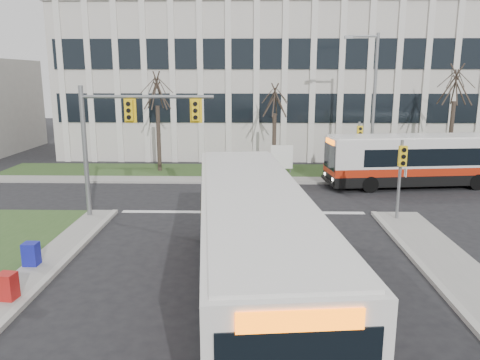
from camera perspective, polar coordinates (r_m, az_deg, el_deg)
name	(u,v)px	position (r m, az deg, el deg)	size (l,w,h in m)	color
ground	(238,285)	(15.54, -0.21, -12.65)	(120.00, 120.00, 0.00)	black
sidewalk_cross	(323,181)	(30.32, 10.06, -0.07)	(44.00, 1.60, 0.14)	#9E9B93
building_lawn	(317,172)	(33.03, 9.35, 0.98)	(44.00, 5.00, 0.12)	#324E21
office_building	(301,82)	(44.29, 7.48, 11.71)	(40.00, 16.00, 12.00)	beige
mast_arm_signal	(120,129)	(22.17, -14.46, 6.08)	(6.11, 0.38, 6.20)	slate
signal_pole_near	(401,169)	(22.41, 19.03, 1.31)	(0.34, 0.39, 3.80)	slate
signal_pole_far	(359,142)	(30.50, 14.28, 4.45)	(0.34, 0.39, 3.80)	slate
streetlight	(371,99)	(31.23, 15.73, 9.52)	(2.15, 0.25, 9.20)	slate
directory_sign	(282,157)	(32.08, 5.11, 2.77)	(1.50, 0.12, 2.00)	slate
tree_left	(157,92)	(32.69, -10.09, 10.48)	(1.80, 1.80, 7.70)	#42352B
tree_mid	(275,102)	(32.33, 4.26, 9.49)	(1.80, 1.80, 6.82)	#42352B
tree_right	(455,87)	(34.82, 24.78, 10.30)	(1.80, 1.80, 8.25)	#42352B
bus_main	(252,250)	(13.51, 1.53, -8.57)	(2.84, 13.13, 3.50)	silver
bus_cross	(422,162)	(30.34, 21.36, 2.08)	(2.50, 11.53, 3.07)	silver
newspaper_box_blue	(31,256)	(18.09, -24.09, -8.43)	(0.50, 0.45, 0.95)	#151A95
newspaper_box_red	(8,288)	(15.79, -26.47, -11.74)	(0.50, 0.45, 0.95)	#AA1816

